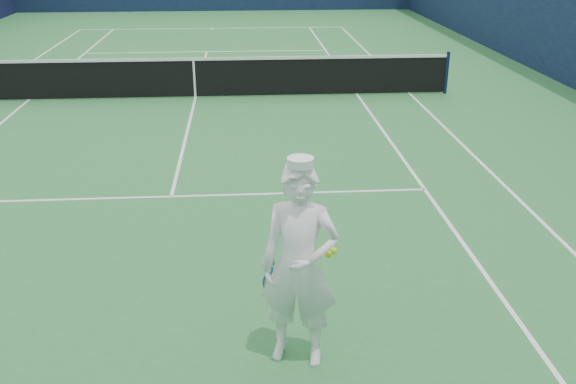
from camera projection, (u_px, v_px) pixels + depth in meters
name	position (u px, v px, depth m)	size (l,w,h in m)	color
ground	(195.00, 98.00, 16.11)	(80.00, 80.00, 0.00)	#2A7037
court_markings	(195.00, 98.00, 16.11)	(11.03, 23.83, 0.01)	white
windscreen_fence	(191.00, 16.00, 15.35)	(20.12, 36.12, 4.00)	#0F1A37
tennis_net	(194.00, 76.00, 15.90)	(12.88, 0.09, 1.07)	#141E4C
tennis_player	(300.00, 266.00, 6.04)	(0.85, 0.68, 2.11)	white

